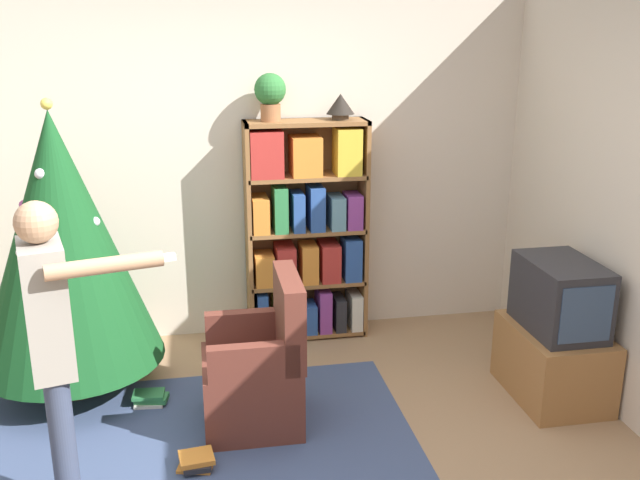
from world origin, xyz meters
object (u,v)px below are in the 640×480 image
(television, at_px, (560,296))
(bookshelf, at_px, (306,234))
(armchair, at_px, (258,373))
(potted_plant, at_px, (270,94))
(christmas_tree, at_px, (62,241))
(table_lamp, at_px, (340,105))
(standing_person, at_px, (53,342))

(television, bearing_deg, bookshelf, 139.06)
(bookshelf, height_order, armchair, bookshelf)
(bookshelf, bearing_deg, potted_plant, 178.11)
(television, height_order, christmas_tree, christmas_tree)
(potted_plant, xyz_separation_m, table_lamp, (0.49, 0.00, -0.09))
(christmas_tree, distance_m, standing_person, 1.34)
(bookshelf, xyz_separation_m, christmas_tree, (-1.61, -0.56, 0.21))
(television, xyz_separation_m, standing_person, (-2.84, -0.68, 0.25))
(christmas_tree, height_order, table_lamp, christmas_tree)
(television, relative_size, armchair, 0.66)
(armchair, xyz_separation_m, potted_plant, (0.24, 1.19, 1.50))
(bookshelf, relative_size, christmas_tree, 0.87)
(potted_plant, distance_m, table_lamp, 0.50)
(standing_person, bearing_deg, bookshelf, 128.81)
(armchair, xyz_separation_m, table_lamp, (0.74, 1.19, 1.41))
(television, xyz_separation_m, potted_plant, (-1.63, 1.21, 1.14))
(potted_plant, bearing_deg, table_lamp, 0.00)
(christmas_tree, relative_size, potted_plant, 5.70)
(television, distance_m, potted_plant, 2.33)
(armchair, bearing_deg, table_lamp, 148.80)
(potted_plant, bearing_deg, standing_person, -122.60)
(armchair, relative_size, table_lamp, 4.60)
(armchair, height_order, table_lamp, table_lamp)
(bookshelf, relative_size, standing_person, 1.03)
(armchair, relative_size, potted_plant, 2.80)
(bookshelf, bearing_deg, television, -40.94)
(armchair, height_order, potted_plant, potted_plant)
(bookshelf, relative_size, armchair, 1.77)
(bookshelf, distance_m, armchair, 1.36)
(table_lamp, bearing_deg, standing_person, -132.00)
(bookshelf, relative_size, table_lamp, 8.16)
(bookshelf, xyz_separation_m, table_lamp, (0.25, 0.01, 0.93))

